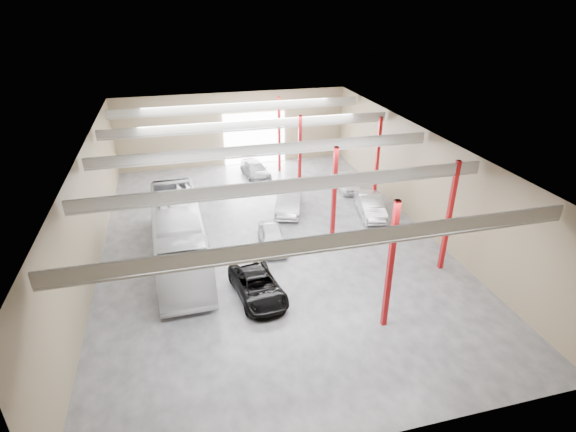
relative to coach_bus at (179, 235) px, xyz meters
name	(u,v)px	position (x,y,z in m)	size (l,w,h in m)	color
depot_shell	(269,170)	(6.11, 1.44, 3.22)	(22.12, 32.12, 7.06)	#434348
coach_bus	(179,235)	(0.00, 0.00, 0.00)	(2.95, 12.62, 3.51)	silver
black_sedan	(258,286)	(3.98, -5.12, -1.06)	(2.32, 5.03, 1.40)	black
car_row_a	(272,237)	(5.96, 0.08, -1.05)	(1.66, 4.12, 1.40)	silver
car_row_b	(289,200)	(8.48, 5.28, -0.90)	(1.82, 5.21, 1.72)	#ADACB1
car_row_c	(255,170)	(7.26, 12.96, -1.07)	(1.94, 4.77, 1.38)	gray
car_right_near	(370,205)	(14.28, 2.96, -0.98)	(1.65, 4.72, 1.56)	#AFB0B4
car_right_far	(346,181)	(14.28, 8.16, -1.06)	(1.65, 4.10, 1.40)	silver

